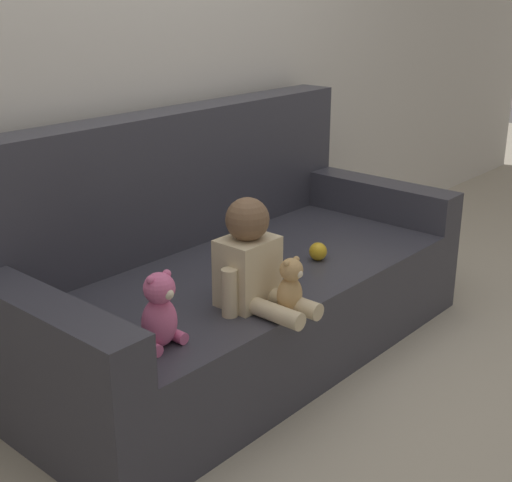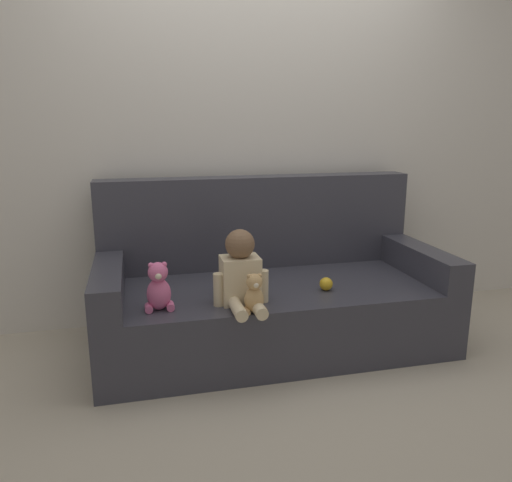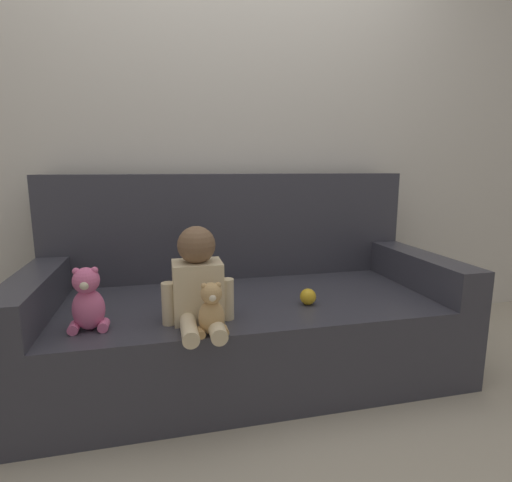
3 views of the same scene
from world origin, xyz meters
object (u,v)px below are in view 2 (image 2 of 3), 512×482
Objects in this scene: couch at (269,290)px; plush_toy_side at (159,288)px; person_baby at (241,274)px; toy_ball at (326,284)px; teddy_bear_brown at (254,294)px.

couch is 0.80m from plush_toy_side.
couch is 0.52m from person_baby.
plush_toy_side is 3.35× the size of toy_ball.
person_baby is 0.43m from plush_toy_side.
toy_ball is at bearing 9.73° from person_baby.
couch is at bearing 55.68° from person_baby.
person_baby is 1.92× the size of teddy_bear_brown.
couch is 5.16× the size of person_baby.
plush_toy_side is (-0.43, 0.01, -0.04)m from person_baby.
teddy_bear_brown is at bearing -112.91° from couch.
plush_toy_side is at bearing -151.71° from couch.
couch reaches higher than toy_ball.
person_baby is at bearing -170.27° from toy_ball.
couch reaches higher than person_baby.
person_baby is (-0.26, -0.38, 0.24)m from couch.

